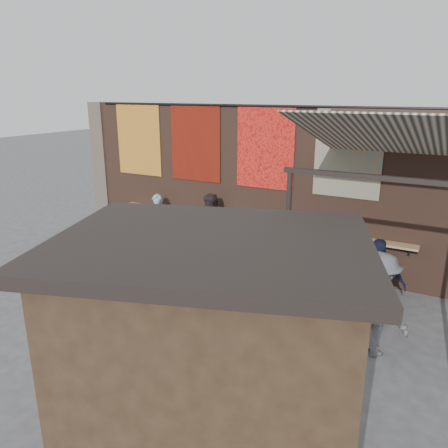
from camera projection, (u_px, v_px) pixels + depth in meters
name	position (u px, v px, depth m)	size (l,w,h in m)	color
ground	(203.00, 298.00, 9.50)	(70.00, 70.00, 0.00)	#474749
brick_wall	(257.00, 185.00, 11.18)	(10.00, 0.40, 4.00)	brown
pier_left	(105.00, 169.00, 13.58)	(0.50, 0.50, 4.00)	#4C4238
eating_counter	(250.00, 223.00, 11.13)	(8.00, 0.32, 0.05)	#9E7A51
shelf_box	(234.00, 215.00, 11.27)	(0.58, 0.32, 0.23)	white
tapestry_redgold	(139.00, 139.00, 12.36)	(1.50, 0.02, 2.00)	maroon
tapestry_sun	(195.00, 143.00, 11.48)	(1.50, 0.02, 2.00)	red
tapestry_orange	(265.00, 148.00, 10.56)	(1.50, 0.02, 2.00)	red
tapestry_multi	(348.00, 153.00, 9.64)	(1.50, 0.02, 2.00)	teal
hang_rail	(254.00, 106.00, 10.40)	(0.06, 0.06, 9.50)	black
scooter_stool_0	(161.00, 237.00, 12.22)	(0.38, 0.83, 0.79)	#A8110C
scooter_stool_1	(179.00, 241.00, 11.93)	(0.37, 0.82, 0.78)	navy
scooter_stool_2	(197.00, 244.00, 11.74)	(0.34, 0.76, 0.72)	maroon
scooter_stool_3	(216.00, 249.00, 11.49)	(0.32, 0.71, 0.67)	navy
scooter_stool_4	(236.00, 253.00, 11.20)	(0.32, 0.71, 0.67)	black
scooter_stool_5	(256.00, 256.00, 10.86)	(0.37, 0.81, 0.77)	#14214E
scooter_stool_6	(278.00, 260.00, 10.66)	(0.35, 0.77, 0.73)	maroon
scooter_stool_7	(299.00, 263.00, 10.42)	(0.36, 0.79, 0.75)	#0E6229
scooter_stool_8	(322.00, 267.00, 10.07)	(0.39, 0.88, 0.83)	black
scooter_stool_9	(344.00, 274.00, 9.88)	(0.34, 0.75, 0.71)	#160C8C
scooter_stool_10	(374.00, 279.00, 9.59)	(0.33, 0.74, 0.71)	#0F4C1A
diner_left	(158.00, 222.00, 12.17)	(0.58, 0.38, 1.60)	#89AEC8
diner_right	(212.00, 228.00, 11.33)	(0.88, 0.68, 1.80)	#2B2127
shopper_navy	(376.00, 284.00, 8.11)	(1.03, 0.43, 1.76)	#161A31
shopper_grey	(377.00, 304.00, 7.27)	(1.18, 0.68, 1.82)	#55555A
shopper_tan	(313.00, 269.00, 9.15)	(0.73, 0.48, 1.50)	#8F625B
market_stall	(212.00, 380.00, 4.54)	(2.65, 1.99, 2.88)	black
stall_roof	(211.00, 244.00, 4.10)	(2.97, 2.29, 0.12)	black
stall_sign	(229.00, 282.00, 5.32)	(1.20, 0.04, 0.50)	gold
stall_shelf	(228.00, 356.00, 5.62)	(2.20, 0.10, 0.06)	#473321
awning_canvas	(398.00, 137.00, 7.60)	(3.20, 3.40, 0.03)	beige
awning_ledger	(412.00, 110.00, 8.82)	(3.30, 0.08, 0.12)	#33261C
awning_header	(379.00, 178.00, 6.48)	(3.00, 0.08, 0.08)	black
awning_post_left	(286.00, 257.00, 7.57)	(0.09, 0.09, 3.10)	black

